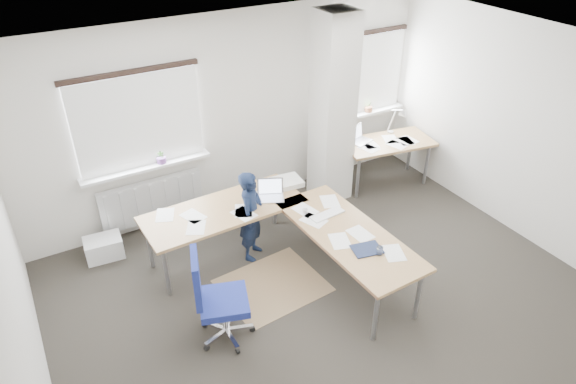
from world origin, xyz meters
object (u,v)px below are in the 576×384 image
task_chair (221,315)px  person (252,216)px  desk_main (287,221)px  desk_side (386,144)px

task_chair → person: 1.45m
desk_main → desk_side: desk_side is taller
desk_main → person: (-0.26, 0.42, -0.08)m
desk_side → task_chair: (-3.54, -1.69, -0.37)m
task_chair → person: size_ratio=0.92×
desk_main → person: size_ratio=2.14×
desk_main → desk_side: size_ratio=1.74×
desk_main → desk_side: 2.58m
desk_side → task_chair: bearing=-144.4°
task_chair → person: person is taller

